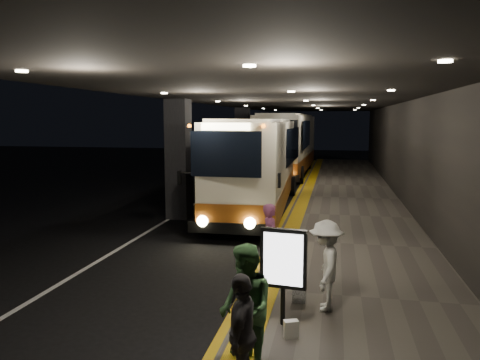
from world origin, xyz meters
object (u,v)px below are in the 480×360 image
(coach_main, at_px, (258,168))
(passenger_waiting_grey, at_px, (242,333))
(passenger_boarding, at_px, (271,240))
(info_sign, at_px, (283,261))
(stanchion_post, at_px, (267,258))
(bag_plain, at_px, (291,329))
(coach_second, at_px, (288,147))
(passenger_waiting_white, at_px, (326,265))
(passenger_waiting_green, at_px, (246,308))
(bag_polka, at_px, (299,295))

(coach_main, bearing_deg, passenger_waiting_grey, -84.03)
(passenger_boarding, bearing_deg, info_sign, 175.79)
(coach_main, relative_size, stanchion_post, 11.47)
(coach_main, height_order, passenger_waiting_grey, coach_main)
(info_sign, distance_m, stanchion_post, 2.31)
(passenger_boarding, distance_m, bag_plain, 3.14)
(coach_second, distance_m, bag_plain, 23.77)
(coach_second, distance_m, passenger_boarding, 20.71)
(coach_main, bearing_deg, coach_second, 87.61)
(passenger_waiting_white, xyz_separation_m, info_sign, (-0.70, -0.83, 0.29))
(passenger_waiting_green, distance_m, passenger_waiting_white, 2.58)
(coach_main, xyz_separation_m, coach_second, (-0.04, 12.21, 0.16))
(passenger_waiting_grey, distance_m, info_sign, 2.16)
(passenger_boarding, xyz_separation_m, stanchion_post, (-0.02, -0.36, -0.32))
(coach_main, distance_m, stanchion_post, 8.99)
(passenger_waiting_green, distance_m, bag_polka, 2.73)
(passenger_waiting_green, distance_m, stanchion_post, 3.71)
(passenger_boarding, height_order, bag_plain, passenger_boarding)
(bag_plain, distance_m, info_sign, 1.11)
(coach_main, xyz_separation_m, passenger_waiting_green, (1.89, -12.44, -0.67))
(passenger_waiting_green, relative_size, passenger_waiting_grey, 1.12)
(passenger_boarding, distance_m, passenger_waiting_white, 2.10)
(coach_main, relative_size, coach_second, 0.93)
(coach_main, relative_size, bag_polka, 37.26)
(coach_second, distance_m, passenger_waiting_white, 22.51)
(coach_second, height_order, passenger_waiting_green, coach_second)
(passenger_boarding, xyz_separation_m, passenger_waiting_green, (0.21, -4.04, 0.07))
(coach_second, relative_size, stanchion_post, 12.35)
(bag_plain, bearing_deg, passenger_waiting_green, -116.86)
(bag_plain, bearing_deg, passenger_waiting_white, 68.53)
(coach_main, distance_m, passenger_boarding, 8.60)
(passenger_boarding, relative_size, bag_polka, 5.31)
(info_sign, bearing_deg, passenger_waiting_grey, -90.85)
(passenger_waiting_grey, xyz_separation_m, info_sign, (0.29, 2.12, 0.34))
(passenger_waiting_green, relative_size, info_sign, 1.06)
(bag_polka, xyz_separation_m, info_sign, (-0.20, -1.04, 0.98))
(bag_plain, height_order, stanchion_post, stanchion_post)
(coach_main, distance_m, passenger_waiting_grey, 13.20)
(bag_polka, bearing_deg, coach_main, 103.89)
(passenger_waiting_grey, distance_m, stanchion_post, 4.28)
(passenger_waiting_white, xyz_separation_m, bag_plain, (-0.51, -1.29, -0.70))
(passenger_waiting_grey, relative_size, info_sign, 0.95)
(passenger_waiting_green, xyz_separation_m, passenger_waiting_grey, (0.06, -0.59, -0.10))
(passenger_boarding, distance_m, stanchion_post, 0.48)
(info_sign, bearing_deg, passenger_boarding, 109.49)
(passenger_waiting_green, distance_m, bag_plain, 1.41)
(passenger_waiting_green, xyz_separation_m, bag_polka, (0.55, 2.57, -0.74))
(bag_plain, bearing_deg, info_sign, 112.09)
(info_sign, relative_size, stanchion_post, 1.67)
(passenger_waiting_grey, height_order, stanchion_post, passenger_waiting_grey)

